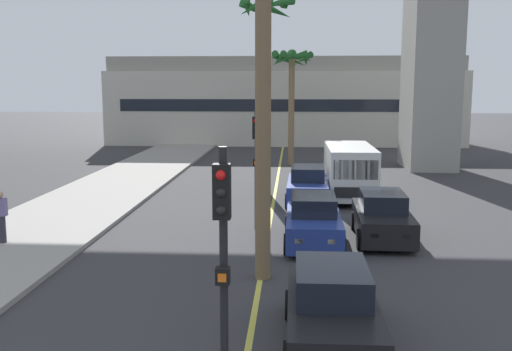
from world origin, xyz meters
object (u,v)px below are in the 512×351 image
object	(u,v)px
palm_tree_far_median	(266,49)
pedestrian_near_crosswalk	(1,216)
delivery_van	(349,170)
traffic_light_median_far	(256,153)
palm_tree_mid_median	(291,71)
car_queue_fourth	(382,218)
car_queue_second	(308,186)
car_queue_third	(332,310)
car_queue_front	(313,222)
traffic_light_median_near	(223,253)

from	to	relation	value
palm_tree_far_median	pedestrian_near_crosswalk	distance (m)	13.51
delivery_van	traffic_light_median_far	world-z (taller)	traffic_light_median_far
traffic_light_median_far	palm_tree_mid_median	bearing A→B (deg)	86.25
car_queue_fourth	palm_tree_mid_median	bearing A→B (deg)	99.77
car_queue_second	car_queue_third	size ratio (longest dim) A/B	1.01
car_queue_second	palm_tree_mid_median	size ratio (longest dim) A/B	0.57
car_queue_front	pedestrian_near_crosswalk	distance (m)	9.80
traffic_light_median_far	pedestrian_near_crosswalk	xyz separation A→B (m)	(-7.80, -2.65, -1.72)
car_queue_fourth	palm_tree_far_median	world-z (taller)	palm_tree_far_median
delivery_van	palm_tree_mid_median	size ratio (longest dim) A/B	0.72
traffic_light_median_near	palm_tree_mid_median	size ratio (longest dim) A/B	0.58
traffic_light_median_far	palm_tree_mid_median	world-z (taller)	palm_tree_mid_median
car_queue_third	car_queue_front	bearing A→B (deg)	90.83
traffic_light_median_near	palm_tree_far_median	world-z (taller)	palm_tree_far_median
car_queue_second	car_queue_front	bearing A→B (deg)	-89.76
car_queue_third	palm_tree_mid_median	xyz separation A→B (m)	(-0.92, 26.14, 5.21)
traffic_light_median_near	delivery_van	bearing A→B (deg)	79.13
delivery_van	pedestrian_near_crosswalk	size ratio (longest dim) A/B	3.24
traffic_light_median_near	traffic_light_median_far	xyz separation A→B (m)	(-0.31, 12.03, 0.00)
traffic_light_median_near	pedestrian_near_crosswalk	world-z (taller)	traffic_light_median_near
delivery_van	car_queue_second	bearing A→B (deg)	-150.44
car_queue_second	palm_tree_far_median	distance (m)	6.45
car_queue_third	traffic_light_median_far	distance (m)	9.46
car_queue_fourth	traffic_light_median_near	size ratio (longest dim) A/B	0.99
palm_tree_mid_median	car_queue_third	bearing A→B (deg)	-87.98
car_queue_front	car_queue_fourth	size ratio (longest dim) A/B	0.99
car_queue_front	traffic_light_median_far	size ratio (longest dim) A/B	0.98
car_queue_front	car_queue_second	xyz separation A→B (m)	(-0.03, 6.67, 0.00)
car_queue_second	pedestrian_near_crosswalk	bearing A→B (deg)	-141.60
car_queue_front	car_queue_third	xyz separation A→B (m)	(0.11, -7.40, 0.00)
traffic_light_median_near	palm_tree_far_median	size ratio (longest dim) A/B	0.46
car_queue_front	car_queue_third	bearing A→B (deg)	-89.17
traffic_light_median_near	car_queue_front	bearing A→B (deg)	81.09
car_queue_fourth	palm_tree_mid_median	distance (m)	19.01
palm_tree_mid_median	palm_tree_far_median	distance (m)	10.38
car_queue_second	palm_tree_far_median	bearing A→B (deg)	136.97
car_queue_front	car_queue_fourth	distance (m)	2.40
traffic_light_median_near	palm_tree_far_median	bearing A→B (deg)	90.88
car_queue_front	pedestrian_near_crosswalk	world-z (taller)	pedestrian_near_crosswalk
car_queue_front	car_queue_second	size ratio (longest dim) A/B	0.99
car_queue_third	traffic_light_median_far	xyz separation A→B (m)	(-2.05, 9.02, 1.99)
car_queue_front	palm_tree_far_median	world-z (taller)	palm_tree_far_median
palm_tree_mid_median	car_queue_fourth	bearing A→B (deg)	-80.23
car_queue_third	palm_tree_mid_median	bearing A→B (deg)	92.02
palm_tree_mid_median	pedestrian_near_crosswalk	xyz separation A→B (m)	(-8.93, -19.77, -4.93)
car_queue_second	traffic_light_median_far	world-z (taller)	traffic_light_median_far
car_queue_front	car_queue_second	bearing A→B (deg)	90.24
car_queue_third	pedestrian_near_crosswalk	size ratio (longest dim) A/B	2.53
car_queue_fourth	car_queue_third	bearing A→B (deg)	-105.01
car_queue_front	traffic_light_median_far	xyz separation A→B (m)	(-1.94, 1.62, 1.99)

